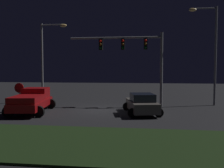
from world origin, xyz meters
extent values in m
plane|color=black|center=(0.00, 0.00, 0.00)|extent=(80.00, 80.00, 0.00)
cube|color=black|center=(0.00, -9.18, 0.05)|extent=(22.94, 5.66, 0.10)
cube|color=maroon|center=(-4.84, -1.89, 0.68)|extent=(2.81, 5.64, 0.55)
cube|color=maroon|center=(-5.02, -0.72, 1.38)|extent=(2.11, 2.16, 0.85)
cube|color=black|center=(-5.02, -0.72, 1.50)|extent=(1.97, 1.77, 0.51)
cube|color=maroon|center=(-4.67, -2.96, 1.18)|extent=(2.36, 3.28, 0.45)
cylinder|color=black|center=(-6.15, -0.13, 0.40)|extent=(0.80, 0.22, 0.80)
cylinder|color=black|center=(-4.12, 0.19, 0.40)|extent=(0.80, 0.22, 0.80)
cylinder|color=black|center=(-5.55, -3.97, 0.40)|extent=(0.80, 0.22, 0.80)
cylinder|color=black|center=(-3.52, -3.65, 0.40)|extent=(0.80, 0.22, 0.80)
cube|color=#514C47|center=(3.43, -1.18, 0.61)|extent=(2.65, 4.67, 0.70)
cube|color=black|center=(3.48, -1.42, 1.23)|extent=(1.97, 2.28, 0.55)
cylinder|color=black|center=(2.22, 0.10, 0.32)|extent=(0.64, 0.22, 0.64)
cylinder|color=black|center=(4.03, 0.48, 0.32)|extent=(0.64, 0.22, 0.64)
cylinder|color=black|center=(2.83, -2.83, 0.32)|extent=(0.64, 0.22, 0.64)
cylinder|color=black|center=(4.63, -2.45, 0.32)|extent=(0.64, 0.22, 0.64)
cylinder|color=slate|center=(5.09, 2.72, 3.25)|extent=(0.24, 0.24, 6.50)
cylinder|color=slate|center=(0.99, 2.72, 6.10)|extent=(8.20, 0.18, 0.18)
cube|color=black|center=(3.69, 2.72, 5.50)|extent=(0.32, 0.44, 0.95)
sphere|color=red|center=(3.69, 2.49, 5.80)|extent=(0.22, 0.22, 0.22)
sphere|color=#59380A|center=(3.69, 2.49, 5.50)|extent=(0.22, 0.22, 0.22)
sphere|color=#0C4719|center=(3.69, 2.49, 5.20)|extent=(0.22, 0.22, 0.22)
cube|color=black|center=(1.69, 2.72, 5.50)|extent=(0.32, 0.44, 0.95)
sphere|color=red|center=(1.69, 2.49, 5.80)|extent=(0.22, 0.22, 0.22)
sphere|color=#59380A|center=(1.69, 2.49, 5.50)|extent=(0.22, 0.22, 0.22)
sphere|color=#0C4719|center=(1.69, 2.49, 5.20)|extent=(0.22, 0.22, 0.22)
cube|color=black|center=(-0.31, 2.72, 5.50)|extent=(0.32, 0.44, 0.95)
sphere|color=red|center=(-0.31, 2.49, 5.80)|extent=(0.22, 0.22, 0.22)
sphere|color=#59380A|center=(-0.31, 2.49, 5.50)|extent=(0.22, 0.22, 0.22)
sphere|color=#0C4719|center=(-0.31, 2.49, 5.20)|extent=(0.22, 0.22, 0.22)
cylinder|color=slate|center=(-6.43, 3.97, 3.88)|extent=(0.20, 0.20, 7.76)
cylinder|color=slate|center=(-5.33, 3.97, 7.61)|extent=(2.21, 0.12, 0.12)
ellipsoid|color=#F9CC72|center=(-4.22, 3.97, 7.51)|extent=(0.70, 0.44, 0.30)
cylinder|color=slate|center=(9.95, 3.99, 4.45)|extent=(0.20, 0.20, 8.90)
cylinder|color=slate|center=(8.92, 3.99, 8.75)|extent=(2.06, 0.12, 0.12)
ellipsoid|color=#F9CC72|center=(7.89, 3.99, 8.65)|extent=(0.70, 0.44, 0.30)
cylinder|color=slate|center=(-6.00, -1.52, 1.10)|extent=(0.07, 0.07, 2.20)
cylinder|color=#B20C0F|center=(-6.00, -1.55, 1.85)|extent=(0.76, 0.03, 0.76)
camera|label=1|loc=(3.68, -19.91, 3.29)|focal=40.53mm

